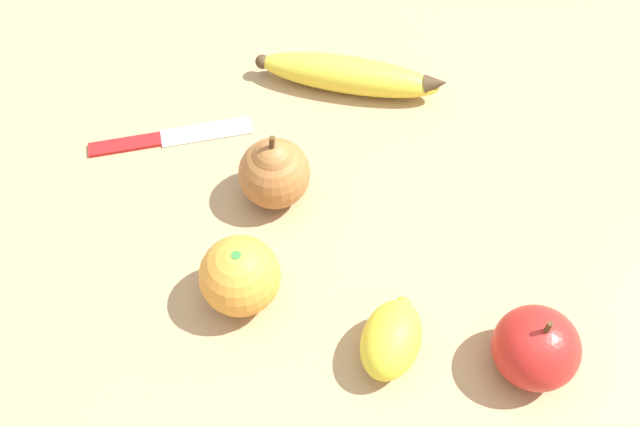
# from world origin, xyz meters

# --- Properties ---
(ground_plane) EXTENTS (3.00, 3.00, 0.00)m
(ground_plane) POSITION_xyz_m (0.00, 0.00, 0.00)
(ground_plane) COLOR tan
(banana) EXTENTS (0.15, 0.17, 0.04)m
(banana) POSITION_xyz_m (0.12, -0.17, 0.02)
(banana) COLOR yellow
(banana) RESTS_ON ground_plane
(orange) EXTENTS (0.07, 0.07, 0.07)m
(orange) POSITION_xyz_m (-0.05, 0.04, 0.03)
(orange) COLOR orange
(orange) RESTS_ON ground_plane
(pear) EXTENTS (0.07, 0.07, 0.08)m
(pear) POSITION_xyz_m (0.03, -0.03, 0.04)
(pear) COLOR #A36633
(pear) RESTS_ON ground_plane
(apple) EXTENTS (0.07, 0.07, 0.08)m
(apple) POSITION_xyz_m (-0.22, -0.14, 0.03)
(apple) COLOR red
(apple) RESTS_ON ground_plane
(lemon) EXTENTS (0.08, 0.08, 0.05)m
(lemon) POSITION_xyz_m (-0.15, -0.04, 0.02)
(lemon) COLOR yellow
(lemon) RESTS_ON ground_plane
(paring_knife) EXTENTS (0.07, 0.16, 0.01)m
(paring_knife) POSITION_xyz_m (0.15, 0.03, 0.00)
(paring_knife) COLOR silver
(paring_knife) RESTS_ON ground_plane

